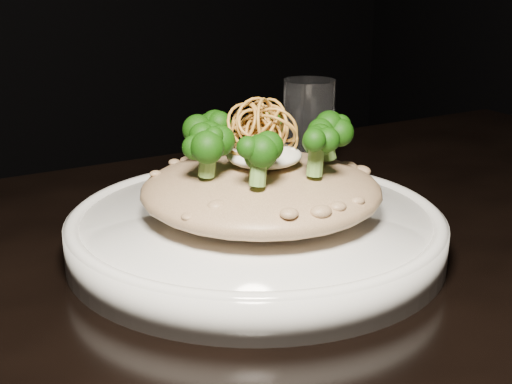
# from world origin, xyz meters

# --- Properties ---
(table) EXTENTS (1.10, 0.80, 0.75)m
(table) POSITION_xyz_m (0.00, 0.00, 0.67)
(table) COLOR black
(table) RESTS_ON ground
(plate) EXTENTS (0.32, 0.32, 0.03)m
(plate) POSITION_xyz_m (-0.09, 0.07, 0.77)
(plate) COLOR white
(plate) RESTS_ON table
(risotto) EXTENTS (0.21, 0.21, 0.05)m
(risotto) POSITION_xyz_m (-0.08, 0.07, 0.81)
(risotto) COLOR brown
(risotto) RESTS_ON plate
(broccoli) EXTENTS (0.16, 0.16, 0.06)m
(broccoli) POSITION_xyz_m (-0.08, 0.07, 0.86)
(broccoli) COLOR black
(broccoli) RESTS_ON risotto
(cheese) EXTENTS (0.06, 0.06, 0.02)m
(cheese) POSITION_xyz_m (-0.08, 0.06, 0.84)
(cheese) COLOR silver
(cheese) RESTS_ON risotto
(shallots) EXTENTS (0.06, 0.06, 0.04)m
(shallots) POSITION_xyz_m (-0.08, 0.07, 0.87)
(shallots) COLOR olive
(shallots) RESTS_ON cheese
(drinking_glass) EXTENTS (0.07, 0.07, 0.11)m
(drinking_glass) POSITION_xyz_m (0.09, 0.26, 0.80)
(drinking_glass) COLOR silver
(drinking_glass) RESTS_ON table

